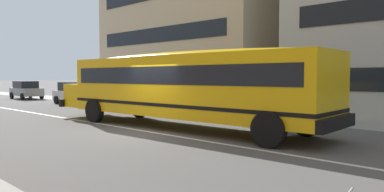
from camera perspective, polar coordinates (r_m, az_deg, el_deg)
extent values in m
plane|color=#54514F|center=(13.59, -7.11, -5.62)|extent=(400.00, 400.00, 0.00)
cube|color=gray|center=(19.22, 10.50, -3.08)|extent=(120.00, 3.00, 0.01)
cube|color=silver|center=(13.59, -7.11, -5.61)|extent=(110.00, 0.16, 0.01)
cube|color=yellow|center=(14.18, -0.91, 1.60)|extent=(11.66, 3.05, 2.31)
cube|color=yellow|center=(19.29, -15.64, 0.15)|extent=(1.76, 2.27, 1.16)
cube|color=black|center=(20.02, -16.93, -0.88)|extent=(0.31, 2.64, 0.38)
cube|color=black|center=(11.19, 22.00, -4.00)|extent=(0.31, 2.64, 0.38)
cube|color=black|center=(14.17, -0.91, 3.28)|extent=(10.97, 3.06, 0.67)
cube|color=black|center=(14.21, -0.90, -1.16)|extent=(11.68, 3.08, 0.13)
ellipsoid|color=yellow|center=(14.19, -0.91, 6.27)|extent=(11.19, 2.82, 0.38)
cylinder|color=red|center=(17.87, -6.46, 1.51)|extent=(0.48, 0.48, 0.03)
cylinder|color=black|center=(16.75, -15.22, -2.25)|extent=(1.06, 0.33, 1.05)
cylinder|color=black|center=(18.32, -8.34, -1.73)|extent=(1.06, 0.33, 1.05)
cylinder|color=black|center=(10.62, 12.05, -5.24)|extent=(1.06, 0.33, 1.05)
cylinder|color=black|center=(12.96, 17.76, -3.82)|extent=(1.06, 0.33, 1.05)
cube|color=#B7BABF|center=(28.36, -17.98, 0.10)|extent=(3.95, 1.83, 0.70)
cube|color=black|center=(28.46, -18.15, 1.46)|extent=(2.25, 1.63, 0.64)
cylinder|color=black|center=(27.72, -15.09, -0.65)|extent=(0.61, 0.20, 0.60)
cylinder|color=black|center=(26.83, -18.12, -0.82)|extent=(0.61, 0.20, 0.60)
cylinder|color=black|center=(29.92, -17.82, -0.42)|extent=(0.61, 0.20, 0.60)
cylinder|color=black|center=(29.10, -20.71, -0.57)|extent=(0.61, 0.20, 0.60)
cube|color=gray|center=(36.58, -24.79, 0.60)|extent=(3.93, 1.77, 0.70)
cube|color=black|center=(36.70, -24.90, 1.65)|extent=(2.23, 1.60, 0.64)
cylinder|color=black|center=(35.70, -22.76, 0.03)|extent=(0.60, 0.19, 0.60)
cylinder|color=black|center=(35.08, -25.32, -0.08)|extent=(0.60, 0.19, 0.60)
cylinder|color=black|center=(38.11, -24.28, 0.17)|extent=(0.60, 0.19, 0.60)
cylinder|color=black|center=(37.53, -26.70, 0.08)|extent=(0.60, 0.19, 0.60)
cube|color=black|center=(26.73, -5.58, 2.78)|extent=(12.97, 0.04, 1.10)
cube|color=black|center=(26.90, -5.62, 9.62)|extent=(12.97, 0.04, 1.10)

